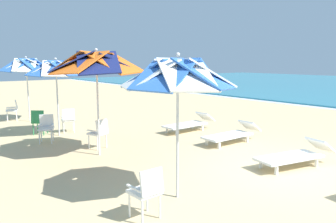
{
  "coord_description": "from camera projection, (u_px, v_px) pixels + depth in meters",
  "views": [
    {
      "loc": [
        4.12,
        -6.73,
        2.54
      ],
      "look_at": [
        -3.73,
        -0.55,
        1.0
      ],
      "focal_mm": 35.6,
      "sensor_mm": 36.0,
      "label": 1
    }
  ],
  "objects": [
    {
      "name": "plastic_chair_4",
      "position": [
        46.0,
        127.0,
        10.35
      ],
      "size": [
        0.61,
        0.59,
        0.87
      ],
      "color": "white",
      "rests_on": "ground"
    },
    {
      "name": "plastic_chair_3",
      "position": [
        39.0,
        121.0,
        11.41
      ],
      "size": [
        0.63,
        0.63,
        0.87
      ],
      "color": "#2D8C4C",
      "rests_on": "ground"
    },
    {
      "name": "beach_umbrella_1",
      "position": [
        97.0,
        63.0,
        8.65
      ],
      "size": [
        2.59,
        2.59,
        2.85
      ],
      "color": "silver",
      "rests_on": "ground"
    },
    {
      "name": "ground_plane",
      "position": [
        286.0,
        171.0,
        7.71
      ],
      "size": [
        80.0,
        80.0,
        0.0
      ],
      "primitive_type": "plane",
      "color": "#D3B784"
    },
    {
      "name": "beach_umbrella_3",
      "position": [
        26.0,
        66.0,
        13.62
      ],
      "size": [
        2.16,
        2.16,
        2.71
      ],
      "color": "silver",
      "rests_on": "ground"
    },
    {
      "name": "plastic_chair_1",
      "position": [
        99.0,
        132.0,
        9.61
      ],
      "size": [
        0.57,
        0.55,
        0.87
      ],
      "color": "white",
      "rests_on": "ground"
    },
    {
      "name": "plastic_chair_5",
      "position": [
        13.0,
        109.0,
        14.1
      ],
      "size": [
        0.54,
        0.56,
        0.87
      ],
      "color": "white",
      "rests_on": "ground"
    },
    {
      "name": "sun_lounger_3",
      "position": [
        189.0,
        123.0,
        12.04
      ],
      "size": [
        0.73,
        2.17,
        0.62
      ],
      "color": "white",
      "rests_on": "ground"
    },
    {
      "name": "sun_lounger_2",
      "position": [
        232.0,
        134.0,
        10.33
      ],
      "size": [
        0.64,
        2.15,
        0.62
      ],
      "color": "white",
      "rests_on": "ground"
    },
    {
      "name": "sun_lounger_1",
      "position": [
        295.0,
        155.0,
        8.02
      ],
      "size": [
        1.05,
        2.23,
        0.62
      ],
      "color": "white",
      "rests_on": "ground"
    },
    {
      "name": "plastic_chair_2",
      "position": [
        68.0,
        119.0,
        11.78
      ],
      "size": [
        0.57,
        0.55,
        0.87
      ],
      "color": "white",
      "rests_on": "ground"
    },
    {
      "name": "plastic_chair_0",
      "position": [
        147.0,
        190.0,
        5.31
      ],
      "size": [
        0.48,
        0.45,
        0.87
      ],
      "color": "white",
      "rests_on": "ground"
    },
    {
      "name": "beach_umbrella_0",
      "position": [
        178.0,
        75.0,
        5.9
      ],
      "size": [
        2.1,
        2.1,
        2.68
      ],
      "color": "silver",
      "rests_on": "ground"
    },
    {
      "name": "beach_umbrella_2",
      "position": [
        56.0,
        69.0,
        11.02
      ],
      "size": [
        2.03,
        2.03,
        2.63
      ],
      "color": "silver",
      "rests_on": "ground"
    }
  ]
}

